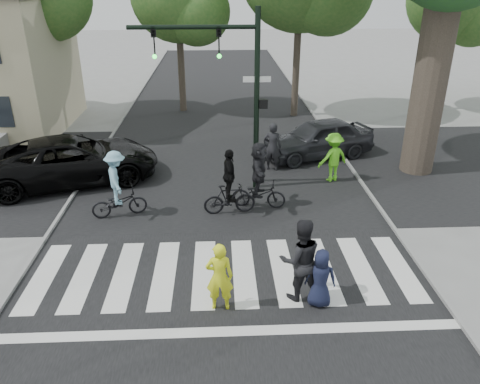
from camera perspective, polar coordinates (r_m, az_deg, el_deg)
The scene contains 18 objects.
ground at distance 11.22m, azimuth -1.87°, elevation -12.61°, with size 120.00×120.00×0.00m, color gray.
road_stem at distance 15.48m, azimuth -2.20°, elevation -1.28°, with size 10.00×70.00×0.01m, color black.
road_cross at distance 18.23m, azimuth -2.32°, elevation 2.88°, with size 70.00×10.00×0.01m, color black.
curb_left at distance 16.25m, azimuth -20.32°, elevation -1.43°, with size 0.10×70.00×0.10m, color gray.
curb_right at distance 16.29m, azimuth 15.85°, elevation -0.71°, with size 0.10×70.00×0.10m, color gray.
crosswalk at distance 11.74m, azimuth -1.93°, elevation -10.62°, with size 10.00×3.85×0.01m.
traffic_signal at distance 15.39m, azimuth -1.15°, elevation 13.91°, with size 4.45×0.29×6.00m.
bg_tree_4 at distance 27.91m, azimuth 25.07°, elevation 20.29°, with size 4.83×4.60×8.15m.
pedestrian_woman at distance 10.40m, azimuth -2.52°, elevation -10.30°, with size 0.61×0.40×1.67m, color #EAF61E.
pedestrian_child at distance 10.72m, azimuth 9.79°, elevation -10.32°, with size 0.69×0.45×1.41m, color #171C36.
pedestrian_adult at distance 10.73m, azimuth 7.38°, elevation -8.20°, with size 0.98×0.76×2.01m, color black.
cyclist_left at distance 14.74m, azimuth -14.70°, elevation 0.39°, with size 1.77×1.21×2.12m.
cyclist_mid at distance 14.43m, azimuth -1.30°, elevation 0.50°, with size 1.66×1.02×2.12m.
cyclist_right at distance 14.80m, azimuth 2.31°, elevation 1.60°, with size 1.81×1.68×2.20m.
car_suv at distance 17.81m, azimuth -19.73°, elevation 3.70°, with size 2.76×5.98×1.66m, color black.
car_grey at distance 19.49m, azimuth 9.48°, elevation 6.47°, with size 1.85×4.61×1.57m, color #2B2D30.
bystander_hivis at distance 17.16m, azimuth 11.28°, elevation 4.18°, with size 1.16×0.67×1.80m, color #64DD23.
bystander_dark at distance 17.84m, azimuth 3.98°, elevation 5.53°, with size 0.68×0.45×1.86m, color black.
Camera 1 is at (-0.07, -8.90, 6.82)m, focal length 35.00 mm.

